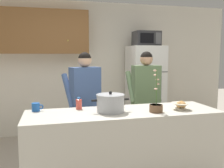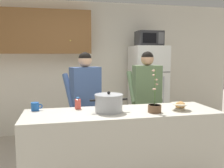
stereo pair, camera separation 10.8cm
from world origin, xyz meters
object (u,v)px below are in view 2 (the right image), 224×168
(person_by_sink, at_px, (147,92))
(refrigerator, at_px, (148,90))
(person_near_pot, at_px, (85,96))
(bread_bowl, at_px, (180,106))
(cooking_pot, at_px, (109,103))
(coffee_mug, at_px, (35,107))
(microwave, at_px, (149,39))
(potted_orchid, at_px, (155,106))
(bottle_near_edge, at_px, (78,103))

(person_by_sink, bearing_deg, refrigerator, 68.34)
(refrigerator, relative_size, person_near_pot, 1.08)
(person_by_sink, relative_size, bread_bowl, 7.44)
(cooking_pot, relative_size, coffee_mug, 3.29)
(cooking_pot, bearing_deg, microwave, 57.49)
(potted_orchid, bearing_deg, coffee_mug, 163.89)
(person_by_sink, height_order, cooking_pot, person_by_sink)
(person_near_pot, distance_m, coffee_mug, 0.80)
(bottle_near_edge, height_order, potted_orchid, potted_orchid)
(cooking_pot, bearing_deg, refrigerator, 57.80)
(refrigerator, relative_size, microwave, 3.61)
(microwave, distance_m, bread_bowl, 2.15)
(refrigerator, height_order, cooking_pot, refrigerator)
(person_by_sink, xyz_separation_m, bread_bowl, (0.08, -0.88, -0.03))
(person_near_pot, xyz_separation_m, cooking_pot, (0.19, -0.74, 0.03))
(bread_bowl, bearing_deg, potted_orchid, -173.09)
(coffee_mug, height_order, bottle_near_edge, bottle_near_edge)
(person_near_pot, height_order, potted_orchid, person_near_pot)
(coffee_mug, bearing_deg, bottle_near_edge, -2.04)
(coffee_mug, bearing_deg, cooking_pot, -16.92)
(bottle_near_edge, bearing_deg, person_by_sink, 27.60)
(refrigerator, height_order, bread_bowl, refrigerator)
(cooking_pot, xyz_separation_m, potted_orchid, (0.50, -0.13, -0.03))
(refrigerator, height_order, coffee_mug, refrigerator)
(refrigerator, distance_m, potted_orchid, 2.10)
(person_by_sink, xyz_separation_m, coffee_mug, (-1.56, -0.54, -0.03))
(cooking_pot, height_order, potted_orchid, potted_orchid)
(microwave, bearing_deg, cooking_pot, -122.51)
(person_near_pot, distance_m, cooking_pot, 0.76)
(refrigerator, relative_size, potted_orchid, 3.54)
(coffee_mug, xyz_separation_m, potted_orchid, (1.31, -0.38, 0.02))
(person_near_pot, bearing_deg, bottle_near_edge, -105.81)
(bread_bowl, height_order, bottle_near_edge, bottle_near_edge)
(person_near_pot, xyz_separation_m, bottle_near_edge, (-0.14, -0.51, -0.00))
(cooking_pot, distance_m, potted_orchid, 0.51)
(microwave, xyz_separation_m, person_by_sink, (-0.42, -1.04, -0.87))
(microwave, relative_size, potted_orchid, 0.98)
(microwave, relative_size, person_near_pot, 0.30)
(person_near_pot, bearing_deg, refrigerator, 39.51)
(microwave, height_order, bread_bowl, microwave)
(cooking_pot, relative_size, potted_orchid, 0.88)
(bread_bowl, xyz_separation_m, potted_orchid, (-0.33, -0.04, 0.02))
(bread_bowl, height_order, potted_orchid, potted_orchid)
(person_near_pot, height_order, bread_bowl, person_near_pot)
(microwave, relative_size, person_by_sink, 0.30)
(person_by_sink, height_order, potted_orchid, person_by_sink)
(bread_bowl, bearing_deg, cooking_pot, 173.77)
(refrigerator, height_order, potted_orchid, refrigerator)
(refrigerator, xyz_separation_m, cooking_pot, (-1.17, -1.85, 0.16))
(coffee_mug, bearing_deg, person_by_sink, 19.21)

